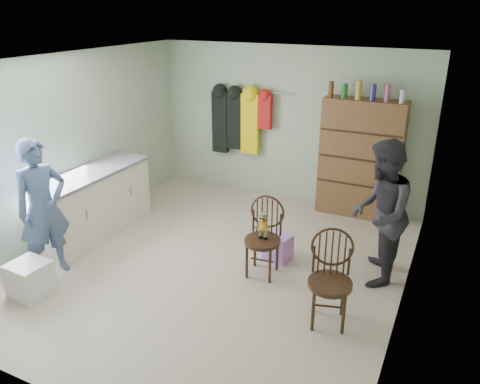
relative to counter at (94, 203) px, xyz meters
The scene contains 11 objects.
ground_plane 2.01m from the counter, ahead, with size 5.00×5.00×0.00m, color beige.
room_walls 2.30m from the counter, 15.25° to the left, with size 5.00×5.00×5.00m.
counter is the anchor object (origin of this frame).
plastic_tub 1.58m from the counter, 75.49° to the right, with size 0.41×0.39×0.39m, color white.
chair_front 2.58m from the counter, ahead, with size 0.47×0.47×0.98m.
chair_far 3.59m from the counter, ahead, with size 0.55×0.55×1.01m.
striped_bag 2.68m from the counter, ahead, with size 0.33×0.25×0.34m, color pink.
person_left 1.14m from the counter, 77.25° to the right, with size 0.62×0.41×1.70m, color #4A5F88.
person_right 3.88m from the counter, ahead, with size 0.83×0.65×1.72m, color #2D2B33.
dresser 3.96m from the counter, 35.69° to the left, with size 1.20×0.39×2.07m.
coat_rack 2.74m from the counter, 64.76° to the left, with size 1.42×0.12×1.09m.
Camera 1 is at (2.55, -4.54, 3.08)m, focal length 35.00 mm.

